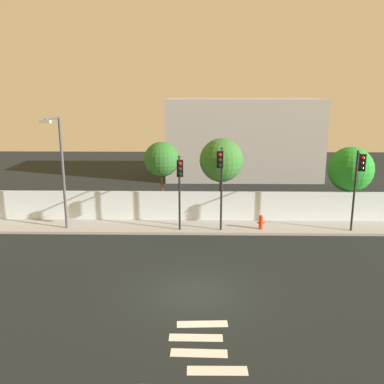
# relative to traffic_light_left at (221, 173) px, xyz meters

# --- Properties ---
(ground_plane) EXTENTS (80.00, 80.00, 0.00)m
(ground_plane) POSITION_rel_traffic_light_left_xyz_m (-1.30, -6.84, -3.64)
(ground_plane) COLOR black
(sidewalk) EXTENTS (36.00, 2.40, 0.15)m
(sidewalk) POSITION_rel_traffic_light_left_xyz_m (-1.30, 1.36, -3.57)
(sidewalk) COLOR #9E9E9E
(sidewalk) RESTS_ON ground
(perimeter_wall) EXTENTS (36.00, 0.18, 1.80)m
(perimeter_wall) POSITION_rel_traffic_light_left_xyz_m (-1.30, 2.65, -2.59)
(perimeter_wall) COLOR silver
(perimeter_wall) RESTS_ON sidewalk
(crosswalk_marking) EXTENTS (3.13, 3.89, 0.01)m
(crosswalk_marking) POSITION_rel_traffic_light_left_xyz_m (-1.20, -10.94, -3.64)
(crosswalk_marking) COLOR silver
(crosswalk_marking) RESTS_ON ground
(traffic_light_left) EXTENTS (0.41, 1.58, 4.78)m
(traffic_light_left) POSITION_rel_traffic_light_left_xyz_m (0.00, 0.00, 0.00)
(traffic_light_left) COLOR black
(traffic_light_left) RESTS_ON sidewalk
(traffic_light_center) EXTENTS (0.48, 1.60, 4.64)m
(traffic_light_center) POSITION_rel_traffic_light_left_xyz_m (7.48, -0.02, -0.10)
(traffic_light_center) COLOR black
(traffic_light_center) RESTS_ON sidewalk
(traffic_light_right) EXTENTS (0.35, 1.74, 4.33)m
(traffic_light_right) POSITION_rel_traffic_light_left_xyz_m (-2.23, -0.12, -0.30)
(traffic_light_right) COLOR black
(traffic_light_right) RESTS_ON sidewalk
(street_lamp_curbside) EXTENTS (0.63, 1.79, 6.46)m
(street_lamp_curbside) POSITION_rel_traffic_light_left_xyz_m (-8.98, 0.68, 0.33)
(street_lamp_curbside) COLOR #4C4C51
(street_lamp_curbside) RESTS_ON sidewalk
(fire_hydrant) EXTENTS (0.44, 0.26, 0.84)m
(fire_hydrant) POSITION_rel_traffic_light_left_xyz_m (2.43, 0.91, -3.04)
(fire_hydrant) COLOR red
(fire_hydrant) RESTS_ON sidewalk
(roadside_tree_leftmost) EXTENTS (2.19, 2.19, 4.91)m
(roadside_tree_leftmost) POSITION_rel_traffic_light_left_xyz_m (-3.54, 3.50, 0.16)
(roadside_tree_leftmost) COLOR brown
(roadside_tree_leftmost) RESTS_ON ground
(roadside_tree_midleft) EXTENTS (2.73, 2.73, 5.13)m
(roadside_tree_midleft) POSITION_rel_traffic_light_left_xyz_m (0.21, 3.50, 0.11)
(roadside_tree_midleft) COLOR brown
(roadside_tree_midleft) RESTS_ON ground
(roadside_tree_midright) EXTENTS (2.83, 2.83, 4.63)m
(roadside_tree_midright) POSITION_rel_traffic_light_left_xyz_m (8.29, 3.50, -0.44)
(roadside_tree_midright) COLOR brown
(roadside_tree_midright) RESTS_ON ground
(low_building_distant) EXTENTS (13.93, 6.00, 7.25)m
(low_building_distant) POSITION_rel_traffic_light_left_xyz_m (2.84, 16.65, -0.02)
(low_building_distant) COLOR #A1A1A1
(low_building_distant) RESTS_ON ground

